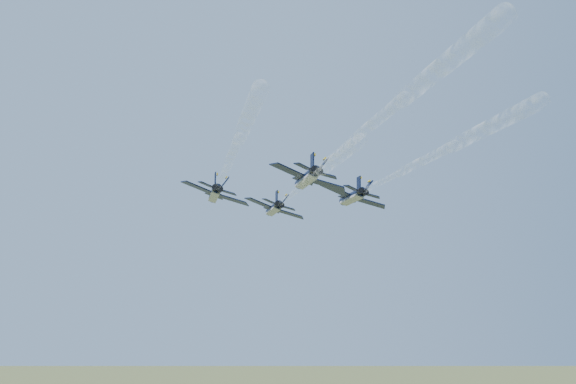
{
  "coord_description": "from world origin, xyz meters",
  "views": [
    {
      "loc": [
        -1.77,
        -99.63,
        79.19
      ],
      "look_at": [
        3.33,
        3.72,
        98.97
      ],
      "focal_mm": 40.0,
      "sensor_mm": 36.0,
      "label": 1
    }
  ],
  "objects_px": {
    "jet_left": "(215,194)",
    "jet_right": "(352,197)",
    "jet_lead": "(274,209)",
    "jet_slot": "(307,178)"
  },
  "relations": [
    {
      "from": "jet_left",
      "to": "jet_slot",
      "type": "height_order",
      "value": "same"
    },
    {
      "from": "jet_left",
      "to": "jet_right",
      "type": "xyz_separation_m",
      "value": [
        22.11,
        1.63,
        0.0
      ]
    },
    {
      "from": "jet_slot",
      "to": "jet_right",
      "type": "bearing_deg",
      "value": 51.73
    },
    {
      "from": "jet_lead",
      "to": "jet_slot",
      "type": "distance_m",
      "value": 26.86
    },
    {
      "from": "jet_left",
      "to": "jet_lead",
      "type": "bearing_deg",
      "value": 47.61
    },
    {
      "from": "jet_left",
      "to": "jet_right",
      "type": "distance_m",
      "value": 22.17
    },
    {
      "from": "jet_lead",
      "to": "jet_right",
      "type": "distance_m",
      "value": 17.47
    },
    {
      "from": "jet_right",
      "to": "jet_slot",
      "type": "xyz_separation_m",
      "value": [
        -8.48,
        -14.25,
        0.0
      ]
    },
    {
      "from": "jet_left",
      "to": "jet_slot",
      "type": "relative_size",
      "value": 1.0
    },
    {
      "from": "jet_lead",
      "to": "jet_right",
      "type": "bearing_deg",
      "value": -52.38
    }
  ]
}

